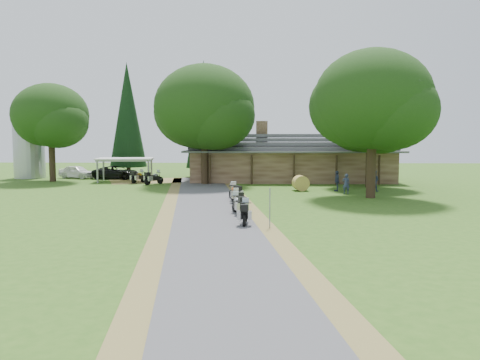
{
  "coord_description": "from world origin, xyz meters",
  "views": [
    {
      "loc": [
        2.42,
        -24.8,
        4.3
      ],
      "look_at": [
        1.35,
        5.98,
        1.6
      ],
      "focal_mm": 35.0,
      "sensor_mm": 36.0,
      "label": 1
    }
  ],
  "objects_px": {
    "lodge": "(291,157)",
    "motorcycle_row_a": "(245,212)",
    "motorcycle_row_e": "(235,191)",
    "motorcycle_carport_a": "(138,176)",
    "carport": "(125,170)",
    "car_dark_suv": "(117,169)",
    "motorcycle_row_b": "(238,204)",
    "silo": "(29,148)",
    "motorcycle_row_c": "(238,198)",
    "motorcycle_carport_b": "(154,177)",
    "motorcycle_row_d": "(235,192)",
    "hay_bale": "(301,183)",
    "car_white_sedan": "(77,170)"
  },
  "relations": [
    {
      "from": "silo",
      "to": "motorcycle_carport_a",
      "type": "distance_m",
      "value": 14.92
    },
    {
      "from": "hay_bale",
      "to": "carport",
      "type": "bearing_deg",
      "value": 154.65
    },
    {
      "from": "silo",
      "to": "motorcycle_row_d",
      "type": "height_order",
      "value": "silo"
    },
    {
      "from": "motorcycle_row_b",
      "to": "carport",
      "type": "bearing_deg",
      "value": 10.67
    },
    {
      "from": "carport",
      "to": "motorcycle_row_a",
      "type": "bearing_deg",
      "value": -69.1
    },
    {
      "from": "motorcycle_row_a",
      "to": "motorcycle_row_d",
      "type": "distance_m",
      "value": 8.33
    },
    {
      "from": "car_white_sedan",
      "to": "motorcycle_row_b",
      "type": "height_order",
      "value": "car_white_sedan"
    },
    {
      "from": "silo",
      "to": "motorcycle_row_b",
      "type": "bearing_deg",
      "value": -45.37
    },
    {
      "from": "motorcycle_row_b",
      "to": "motorcycle_row_d",
      "type": "height_order",
      "value": "motorcycle_row_d"
    },
    {
      "from": "lodge",
      "to": "car_white_sedan",
      "type": "xyz_separation_m",
      "value": [
        -23.24,
        1.7,
        -1.55
      ]
    },
    {
      "from": "motorcycle_row_a",
      "to": "motorcycle_row_e",
      "type": "height_order",
      "value": "motorcycle_row_a"
    },
    {
      "from": "car_dark_suv",
      "to": "motorcycle_row_d",
      "type": "distance_m",
      "value": 22.66
    },
    {
      "from": "carport",
      "to": "motorcycle_row_d",
      "type": "bearing_deg",
      "value": -59.84
    },
    {
      "from": "car_white_sedan",
      "to": "motorcycle_carport_b",
      "type": "height_order",
      "value": "car_white_sedan"
    },
    {
      "from": "carport",
      "to": "car_dark_suv",
      "type": "relative_size",
      "value": 1.0
    },
    {
      "from": "carport",
      "to": "motorcycle_row_d",
      "type": "height_order",
      "value": "carport"
    },
    {
      "from": "lodge",
      "to": "silo",
      "type": "relative_size",
      "value": 3.22
    },
    {
      "from": "silo",
      "to": "carport",
      "type": "height_order",
      "value": "silo"
    },
    {
      "from": "car_white_sedan",
      "to": "motorcycle_row_d",
      "type": "relative_size",
      "value": 2.75
    },
    {
      "from": "motorcycle_row_e",
      "to": "motorcycle_carport_a",
      "type": "relative_size",
      "value": 0.87
    },
    {
      "from": "carport",
      "to": "motorcycle_carport_a",
      "type": "xyz_separation_m",
      "value": [
        1.81,
        -1.88,
        -0.54
      ]
    },
    {
      "from": "motorcycle_carport_a",
      "to": "hay_bale",
      "type": "bearing_deg",
      "value": -89.98
    },
    {
      "from": "motorcycle_row_a",
      "to": "carport",
      "type": "bearing_deg",
      "value": 29.89
    },
    {
      "from": "car_dark_suv",
      "to": "motorcycle_row_b",
      "type": "relative_size",
      "value": 3.03
    },
    {
      "from": "lodge",
      "to": "motorcycle_row_c",
      "type": "height_order",
      "value": "lodge"
    },
    {
      "from": "car_white_sedan",
      "to": "motorcycle_row_c",
      "type": "xyz_separation_m",
      "value": [
        18.51,
        -21.44,
        -0.31
      ]
    },
    {
      "from": "motorcycle_row_a",
      "to": "motorcycle_row_c",
      "type": "bearing_deg",
      "value": 7.55
    },
    {
      "from": "motorcycle_row_e",
      "to": "lodge",
      "type": "bearing_deg",
      "value": -45.24
    },
    {
      "from": "motorcycle_row_c",
      "to": "carport",
      "type": "bearing_deg",
      "value": 17.77
    },
    {
      "from": "carport",
      "to": "motorcycle_carport_a",
      "type": "distance_m",
      "value": 2.66
    },
    {
      "from": "motorcycle_row_a",
      "to": "hay_bale",
      "type": "height_order",
      "value": "hay_bale"
    },
    {
      "from": "car_white_sedan",
      "to": "motorcycle_row_e",
      "type": "height_order",
      "value": "car_white_sedan"
    },
    {
      "from": "lodge",
      "to": "motorcycle_row_b",
      "type": "xyz_separation_m",
      "value": [
        -4.6,
        -22.34,
        -1.83
      ]
    },
    {
      "from": "carport",
      "to": "car_dark_suv",
      "type": "height_order",
      "value": "carport"
    },
    {
      "from": "motorcycle_row_a",
      "to": "motorcycle_carport_a",
      "type": "relative_size",
      "value": 0.96
    },
    {
      "from": "motorcycle_carport_a",
      "to": "motorcycle_carport_b",
      "type": "height_order",
      "value": "motorcycle_carport_b"
    },
    {
      "from": "silo",
      "to": "car_dark_suv",
      "type": "height_order",
      "value": "silo"
    },
    {
      "from": "motorcycle_row_a",
      "to": "motorcycle_carport_a",
      "type": "xyz_separation_m",
      "value": [
        -10.98,
        21.87,
        0.03
      ]
    },
    {
      "from": "motorcycle_row_c",
      "to": "motorcycle_carport_b",
      "type": "relative_size",
      "value": 0.86
    },
    {
      "from": "hay_bale",
      "to": "motorcycle_row_d",
      "type": "bearing_deg",
      "value": -125.04
    },
    {
      "from": "lodge",
      "to": "car_dark_suv",
      "type": "height_order",
      "value": "lodge"
    },
    {
      "from": "motorcycle_row_a",
      "to": "hay_bale",
      "type": "relative_size",
      "value": 1.45
    },
    {
      "from": "carport",
      "to": "lodge",
      "type": "bearing_deg",
      "value": -1.78
    },
    {
      "from": "silo",
      "to": "motorcycle_carport_b",
      "type": "distance_m",
      "value": 17.1
    },
    {
      "from": "motorcycle_carport_b",
      "to": "motorcycle_row_d",
      "type": "bearing_deg",
      "value": -108.82
    },
    {
      "from": "motorcycle_carport_b",
      "to": "hay_bale",
      "type": "distance_m",
      "value": 14.29
    },
    {
      "from": "lodge",
      "to": "motorcycle_row_a",
      "type": "distance_m",
      "value": 25.81
    },
    {
      "from": "lodge",
      "to": "motorcycle_row_a",
      "type": "xyz_separation_m",
      "value": [
        -4.13,
        -25.41,
        -1.82
      ]
    },
    {
      "from": "motorcycle_row_a",
      "to": "motorcycle_row_c",
      "type": "distance_m",
      "value": 5.7
    },
    {
      "from": "car_dark_suv",
      "to": "motorcycle_row_a",
      "type": "relative_size",
      "value": 3.0
    }
  ]
}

